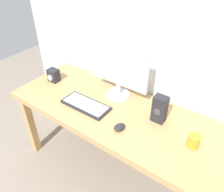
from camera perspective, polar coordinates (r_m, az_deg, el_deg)
name	(u,v)px	position (r m, az deg, el deg)	size (l,w,h in m)	color
ground_plane	(114,168)	(2.28, 0.56, -17.88)	(6.00, 6.00, 0.00)	gray
desk	(115,117)	(1.80, 0.68, -5.49)	(1.74, 0.68, 0.73)	tan
monitor	(119,72)	(1.78, 1.84, 6.19)	(0.50, 0.20, 0.41)	silver
keyboard_primary	(86,105)	(1.79, -6.69, -2.25)	(0.40, 0.17, 0.02)	#232328
mouse	(119,127)	(1.57, 1.91, -7.94)	(0.06, 0.09, 0.04)	#232328
speaker_right	(160,109)	(1.62, 12.03, -3.28)	(0.10, 0.08, 0.21)	#232328
audio_controller	(54,75)	(2.13, -14.69, 5.12)	(0.10, 0.09, 0.12)	#232328
coffee_mug	(194,141)	(1.54, 20.09, -10.73)	(0.08, 0.08, 0.09)	orange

